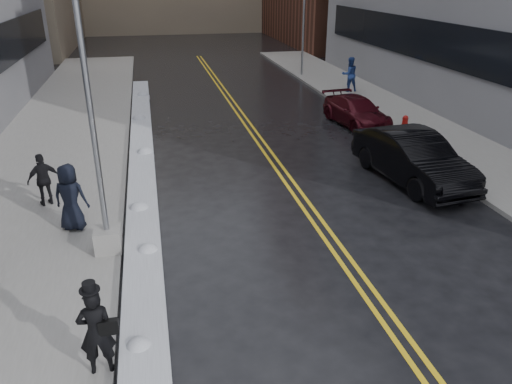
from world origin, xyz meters
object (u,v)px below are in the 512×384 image
traffic_signal (303,26)px  pedestrian_fedora (96,332)px  car_maroon (356,111)px  pedestrian_c (70,197)px  pedestrian_east (350,74)px  fire_hydrant (405,123)px  pedestrian_d (44,180)px  lamppost (97,162)px  car_black (413,158)px

traffic_signal → pedestrian_fedora: (-11.70, -26.31, -2.41)m
pedestrian_fedora → car_maroon: bearing=-129.0°
pedestrian_c → pedestrian_east: bearing=-116.4°
fire_hydrant → pedestrian_east: bearing=85.3°
traffic_signal → pedestrian_c: bearing=-121.9°
pedestrian_fedora → car_maroon: size_ratio=0.38×
pedestrian_fedora → pedestrian_d: pedestrian_fedora is taller
lamppost → pedestrian_c: (-0.99, 1.43, -1.45)m
traffic_signal → car_maroon: (-1.00, -12.08, -2.75)m
pedestrian_c → car_black: size_ratio=0.36×
car_black → traffic_signal: bearing=77.5°
lamppost → traffic_signal: lamppost is taller
lamppost → pedestrian_c: lamppost is taller
pedestrian_c → pedestrian_east: size_ratio=0.94×
pedestrian_d → pedestrian_east: 19.88m
lamppost → pedestrian_fedora: size_ratio=4.52×
fire_hydrant → car_black: bearing=-115.2°
fire_hydrant → lamppost: bearing=-147.0°
pedestrian_fedora → pedestrian_c: pedestrian_c is taller
fire_hydrant → traffic_signal: size_ratio=0.12×
pedestrian_d → lamppost: bearing=97.2°
car_black → car_maroon: (0.88, 6.98, -0.21)m
fire_hydrant → pedestrian_d: bearing=-161.6°
pedestrian_fedora → pedestrian_east: (12.89, 20.64, 0.15)m
fire_hydrant → pedestrian_fedora: size_ratio=0.43×
pedestrian_c → car_maroon: size_ratio=0.42×
fire_hydrant → traffic_signal: traffic_signal is taller
pedestrian_c → pedestrian_d: (-0.99, 1.82, -0.13)m
traffic_signal → fire_hydrant: bearing=-88.0°
lamppost → pedestrian_east: (12.99, 16.33, -1.39)m
pedestrian_fedora → pedestrian_east: 24.33m
traffic_signal → car_black: (-1.88, -19.06, -2.54)m
traffic_signal → pedestrian_east: (1.19, -5.67, -2.26)m
pedestrian_c → car_black: pedestrian_c is taller
pedestrian_east → car_black: pedestrian_east is taller
fire_hydrant → pedestrian_east: pedestrian_east is taller
pedestrian_d → pedestrian_east: size_ratio=0.81×
lamppost → pedestrian_east: bearing=51.5°
pedestrian_east → car_black: 13.74m
fire_hydrant → pedestrian_c: size_ratio=0.39×
fire_hydrant → traffic_signal: bearing=92.0°
lamppost → pedestrian_d: bearing=121.3°
lamppost → car_black: lamppost is taller
pedestrian_c → pedestrian_d: bearing=-44.7°
fire_hydrant → traffic_signal: (-0.50, 14.00, 2.85)m
pedestrian_d → car_maroon: bearing=-176.5°
pedestrian_c → pedestrian_east: pedestrian_east is taller
fire_hydrant → pedestrian_c: 14.83m
pedestrian_c → car_black: (10.90, 1.52, -0.23)m
fire_hydrant → pedestrian_east: size_ratio=0.37×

